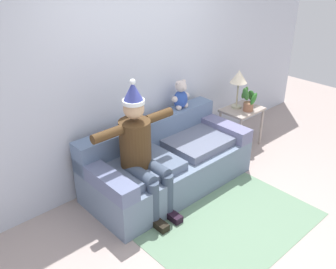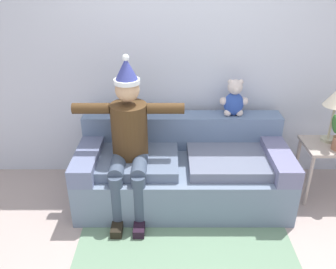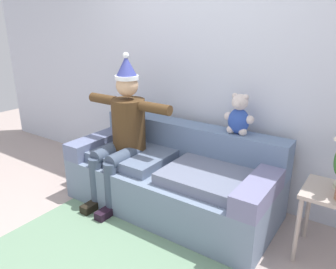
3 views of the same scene
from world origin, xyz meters
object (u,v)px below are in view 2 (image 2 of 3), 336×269
teddy_bear (236,99)px  couch (184,169)px  person_seated (130,137)px  side_table (334,154)px

teddy_bear → couch: bearing=-150.5°
person_seated → teddy_bear: person_seated is taller
couch → teddy_bear: size_ratio=5.36×
couch → teddy_bear: teddy_bear is taller
couch → person_seated: size_ratio=1.36×
person_seated → side_table: 2.03m
side_table → person_seated: bearing=-174.8°
side_table → couch: bearing=-179.2°
couch → person_seated: 0.69m
person_seated → side_table: bearing=5.2°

